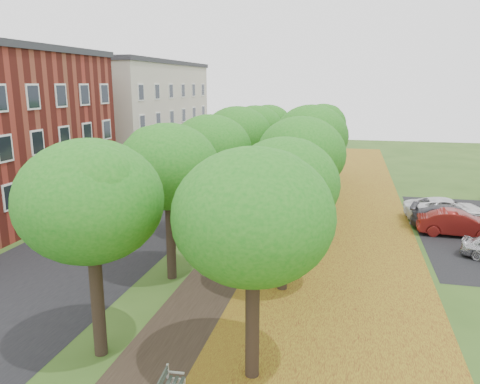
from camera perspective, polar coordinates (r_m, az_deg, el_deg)
The scene contains 10 objects.
ground at distance 15.15m, azimuth -8.82°, elevation -19.89°, with size 120.00×120.00×0.00m, color #2D4C19.
street_asphalt at distance 30.61m, azimuth -11.38°, elevation -2.72°, with size 8.00×70.00×0.01m, color black.
footpath at distance 28.38m, azimuth 2.56°, elevation -3.72°, with size 3.20×70.00×0.01m, color black.
leaf_verge at distance 27.94m, azimuth 12.71°, elevation -4.31°, with size 7.50×70.00×0.01m, color olive.
tree_row_west at distance 27.90m, azimuth -1.81°, elevation 5.64°, with size 4.31×34.31×6.44m.
tree_row_east at distance 27.06m, azimuth 8.10°, elevation 5.28°, with size 4.31×34.31×6.44m.
building_cream at distance 49.92m, azimuth -13.07°, elevation 9.32°, with size 10.30×20.30×10.40m.
car_red at distance 28.45m, azimuth 24.97°, elevation -3.47°, with size 1.48×4.23×1.39m, color maroon.
car_grey at distance 29.18m, azimuth 24.68°, elevation -3.08°, with size 1.92×4.72×1.37m, color #323136.
car_white at distance 31.16m, azimuth 23.96°, elevation -2.00°, with size 2.32×5.03×1.40m, color white.
Camera 1 is at (5.01, -11.71, 8.21)m, focal length 35.00 mm.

